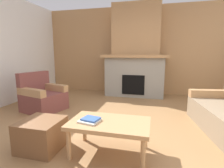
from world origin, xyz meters
name	(u,v)px	position (x,y,z in m)	size (l,w,h in m)	color
ground	(116,131)	(0.00, 0.00, 0.00)	(9.00, 9.00, 0.00)	olive
wall_back_wood_panel	(137,51)	(0.00, 3.00, 1.35)	(6.00, 0.12, 2.70)	#A87A4C
fireplace	(135,57)	(0.00, 2.62, 1.16)	(1.90, 0.82, 2.70)	gray
armchair	(43,97)	(-1.85, 0.66, 0.29)	(0.93, 0.93, 0.85)	brown
coffee_table	(109,126)	(0.07, -0.66, 0.38)	(1.00, 0.60, 0.43)	tan
ottoman	(42,134)	(-0.84, -0.77, 0.20)	(0.52, 0.52, 0.40)	brown
book_stack_near_edge	(90,120)	(-0.17, -0.72, 0.45)	(0.28, 0.25, 0.04)	beige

